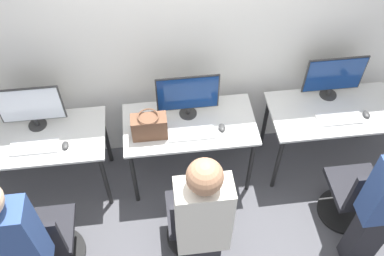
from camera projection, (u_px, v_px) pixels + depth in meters
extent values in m
plane|color=#4C4C51|center=(194.00, 198.00, 4.14)|extent=(20.00, 20.00, 0.00)
cube|color=silver|center=(183.00, 34.00, 3.54)|extent=(12.00, 0.05, 2.80)
cube|color=silver|center=(37.00, 138.00, 3.66)|extent=(1.17, 0.61, 0.02)
cylinder|color=black|center=(106.00, 181.00, 3.83)|extent=(0.04, 0.04, 0.73)
cylinder|color=black|center=(106.00, 138.00, 4.15)|extent=(0.04, 0.04, 0.73)
cylinder|color=#2D2D2D|center=(38.00, 125.00, 3.74)|extent=(0.16, 0.16, 0.01)
cylinder|color=#2D2D2D|center=(36.00, 122.00, 3.71)|extent=(0.04, 0.04, 0.07)
cube|color=#2D2D2D|center=(30.00, 105.00, 3.55)|extent=(0.54, 0.01, 0.37)
cube|color=silver|center=(29.00, 105.00, 3.54)|extent=(0.52, 0.01, 0.35)
cube|color=silver|center=(34.00, 147.00, 3.57)|extent=(0.40, 0.15, 0.02)
ellipsoid|color=#333333|center=(65.00, 145.00, 3.58)|extent=(0.06, 0.09, 0.03)
cylinder|color=black|center=(59.00, 253.00, 3.76)|extent=(0.48, 0.48, 0.03)
cylinder|color=black|center=(53.00, 243.00, 3.60)|extent=(0.04, 0.04, 0.37)
cube|color=#232328|center=(46.00, 231.00, 3.44)|extent=(0.44, 0.44, 0.05)
cube|color=#232328|center=(35.00, 241.00, 3.13)|extent=(0.40, 0.04, 0.44)
cube|color=navy|center=(10.00, 240.00, 2.63)|extent=(0.36, 0.20, 0.69)
cube|color=silver|center=(190.00, 124.00, 3.76)|extent=(1.17, 0.61, 0.02)
cylinder|color=black|center=(134.00, 178.00, 3.85)|extent=(0.04, 0.04, 0.73)
cylinder|color=black|center=(250.00, 167.00, 3.93)|extent=(0.04, 0.04, 0.73)
cylinder|color=black|center=(132.00, 135.00, 4.17)|extent=(0.04, 0.04, 0.73)
cylinder|color=black|center=(240.00, 125.00, 4.26)|extent=(0.04, 0.04, 0.73)
cylinder|color=#2D2D2D|center=(188.00, 113.00, 3.82)|extent=(0.16, 0.16, 0.01)
cylinder|color=#2D2D2D|center=(188.00, 110.00, 3.79)|extent=(0.04, 0.04, 0.07)
cube|color=#2D2D2D|center=(188.00, 93.00, 3.64)|extent=(0.54, 0.01, 0.37)
cube|color=navy|center=(188.00, 94.00, 3.63)|extent=(0.52, 0.01, 0.35)
cube|color=silver|center=(191.00, 133.00, 3.67)|extent=(0.40, 0.15, 0.02)
ellipsoid|color=#333333|center=(222.00, 128.00, 3.70)|extent=(0.06, 0.09, 0.03)
cylinder|color=black|center=(193.00, 235.00, 3.87)|extent=(0.48, 0.48, 0.03)
cylinder|color=black|center=(193.00, 224.00, 3.72)|extent=(0.04, 0.04, 0.37)
cube|color=#232328|center=(193.00, 212.00, 3.55)|extent=(0.44, 0.44, 0.05)
cube|color=#232328|center=(197.00, 220.00, 3.24)|extent=(0.40, 0.04, 0.44)
cube|color=silver|center=(203.00, 216.00, 2.76)|extent=(0.36, 0.20, 0.68)
sphere|color=#9E7051|center=(205.00, 177.00, 2.41)|extent=(0.22, 0.22, 0.22)
cube|color=silver|center=(334.00, 111.00, 3.87)|extent=(1.17, 0.61, 0.02)
cylinder|color=black|center=(277.00, 164.00, 3.95)|extent=(0.04, 0.04, 0.73)
cylinder|color=black|center=(265.00, 123.00, 4.28)|extent=(0.04, 0.04, 0.73)
cylinder|color=black|center=(367.00, 113.00, 4.36)|extent=(0.04, 0.04, 0.73)
cylinder|color=#2D2D2D|center=(328.00, 95.00, 3.98)|extent=(0.16, 0.16, 0.01)
cylinder|color=#2D2D2D|center=(329.00, 91.00, 3.95)|extent=(0.04, 0.04, 0.07)
cube|color=#2D2D2D|center=(335.00, 74.00, 3.79)|extent=(0.54, 0.01, 0.37)
cube|color=navy|center=(335.00, 75.00, 3.79)|extent=(0.52, 0.01, 0.35)
cube|color=silver|center=(339.00, 118.00, 3.78)|extent=(0.40, 0.15, 0.02)
ellipsoid|color=#333333|center=(366.00, 114.00, 3.80)|extent=(0.06, 0.09, 0.03)
cylinder|color=black|center=(343.00, 211.00, 4.03)|extent=(0.48, 0.48, 0.03)
cylinder|color=black|center=(349.00, 200.00, 3.87)|extent=(0.04, 0.04, 0.37)
cube|color=#232328|center=(356.00, 187.00, 3.71)|extent=(0.44, 0.44, 0.05)
cube|color=#232328|center=(374.00, 192.00, 3.40)|extent=(0.40, 0.04, 0.44)
cube|color=#232328|center=(366.00, 235.00, 3.49)|extent=(0.25, 0.16, 0.73)
cube|color=brown|center=(149.00, 127.00, 3.59)|extent=(0.30, 0.14, 0.22)
torus|color=brown|center=(148.00, 116.00, 3.49)|extent=(0.18, 0.18, 0.01)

